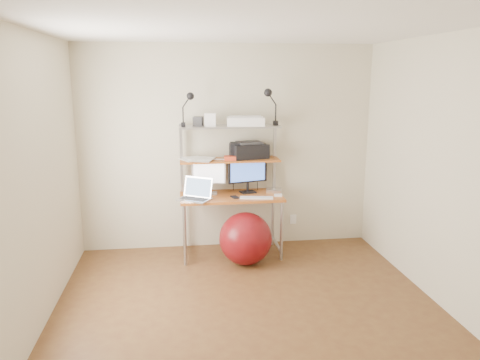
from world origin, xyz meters
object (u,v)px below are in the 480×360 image
(laptop, at_px, (196,195))
(exercise_ball, at_px, (246,239))
(monitor_black, at_px, (248,172))
(printer, at_px, (249,150))
(monitor_silver, at_px, (209,174))

(laptop, relative_size, exercise_ball, 0.74)
(monitor_black, bearing_deg, printer, 51.25)
(monitor_black, xyz_separation_m, printer, (0.03, 0.06, 0.26))
(laptop, xyz_separation_m, printer, (0.66, 0.30, 0.45))
(monitor_black, relative_size, laptop, 1.10)
(monitor_silver, height_order, printer, printer)
(monitor_silver, distance_m, printer, 0.56)
(monitor_silver, bearing_deg, printer, 13.37)
(monitor_silver, relative_size, printer, 0.97)
(printer, relative_size, exercise_ball, 0.77)
(monitor_black, distance_m, laptop, 0.70)
(exercise_ball, bearing_deg, monitor_black, 78.41)
(monitor_silver, bearing_deg, exercise_ball, -41.72)
(monitor_black, height_order, printer, printer)
(monitor_silver, distance_m, monitor_black, 0.47)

